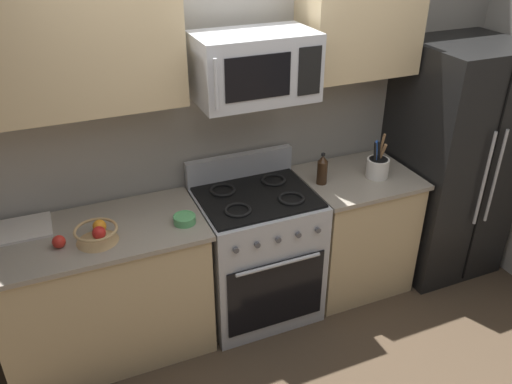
{
  "coord_description": "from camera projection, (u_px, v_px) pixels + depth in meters",
  "views": [
    {
      "loc": [
        -1.14,
        -2.06,
        2.59
      ],
      "look_at": [
        -0.06,
        0.5,
        1.03
      ],
      "focal_mm": 36.6,
      "sensor_mm": 36.0,
      "label": 1
    }
  ],
  "objects": [
    {
      "name": "counter_left",
      "position": [
        105.0,
        292.0,
        3.24
      ],
      "size": [
        1.26,
        0.65,
        0.91
      ],
      "color": "tan",
      "rests_on": "ground"
    },
    {
      "name": "ground_plane",
      "position": [
        295.0,
        367.0,
        3.3
      ],
      "size": [
        16.0,
        16.0,
        0.0
      ],
      "primitive_type": "plane",
      "color": "#473828"
    },
    {
      "name": "range_oven",
      "position": [
        256.0,
        252.0,
        3.58
      ],
      "size": [
        0.76,
        0.69,
        1.09
      ],
      "color": "#B2B5BA",
      "rests_on": "ground"
    },
    {
      "name": "utensil_crock",
      "position": [
        378.0,
        166.0,
        3.59
      ],
      "size": [
        0.16,
        0.16,
        0.31
      ],
      "color": "white",
      "rests_on": "counter_right"
    },
    {
      "name": "microwave",
      "position": [
        254.0,
        67.0,
        2.98
      ],
      "size": [
        0.69,
        0.44,
        0.39
      ],
      "color": "#B2B5BA"
    },
    {
      "name": "fruit_basket",
      "position": [
        97.0,
        234.0,
        2.91
      ],
      "size": [
        0.24,
        0.24,
        0.11
      ],
      "color": "tan",
      "rests_on": "counter_left"
    },
    {
      "name": "counter_right",
      "position": [
        353.0,
        230.0,
        3.85
      ],
      "size": [
        0.77,
        0.65,
        0.91
      ],
      "color": "tan",
      "rests_on": "ground"
    },
    {
      "name": "bottle_soy",
      "position": [
        322.0,
        170.0,
        3.49
      ],
      "size": [
        0.07,
        0.07,
        0.22
      ],
      "color": "#382314",
      "rests_on": "counter_right"
    },
    {
      "name": "upper_cabinets_right",
      "position": [
        360.0,
        21.0,
        3.28
      ],
      "size": [
        0.76,
        0.34,
        0.68
      ],
      "color": "tan"
    },
    {
      "name": "cutting_board",
      "position": [
        20.0,
        229.0,
        3.02
      ],
      "size": [
        0.35,
        0.28,
        0.02
      ],
      "primitive_type": "cube",
      "rotation": [
        0.0,
        0.0,
        -0.02
      ],
      "color": "silver",
      "rests_on": "counter_left"
    },
    {
      "name": "apple_loose",
      "position": [
        59.0,
        242.0,
        2.86
      ],
      "size": [
        0.07,
        0.07,
        0.07
      ],
      "primitive_type": "sphere",
      "color": "red",
      "rests_on": "counter_left"
    },
    {
      "name": "wall_back",
      "position": [
        234.0,
        120.0,
        3.49
      ],
      "size": [
        8.0,
        0.1,
        2.6
      ],
      "primitive_type": "cube",
      "color": "#9E998E",
      "rests_on": "ground"
    },
    {
      "name": "upper_cabinets_left",
      "position": [
        58.0,
        48.0,
        2.66
      ],
      "size": [
        1.25,
        0.34,
        0.68
      ],
      "color": "tan"
    },
    {
      "name": "prep_bowl",
      "position": [
        185.0,
        219.0,
        3.09
      ],
      "size": [
        0.13,
        0.13,
        0.05
      ],
      "color": "#59AD66",
      "rests_on": "counter_left"
    },
    {
      "name": "refrigerator",
      "position": [
        450.0,
        161.0,
        3.9
      ],
      "size": [
        0.76,
        0.76,
        1.76
      ],
      "color": "black",
      "rests_on": "ground"
    }
  ]
}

